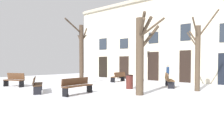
% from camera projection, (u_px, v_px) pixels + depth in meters
% --- Properties ---
extents(ground_plane, '(30.10, 30.10, 0.00)m').
position_uv_depth(ground_plane, '(98.00, 88.00, 13.11)').
color(ground_plane, white).
extents(building_facade, '(18.81, 0.60, 7.93)m').
position_uv_depth(building_facade, '(153.00, 38.00, 18.64)').
color(building_facade, beige).
rests_on(building_facade, ground).
extents(tree_right_of_center, '(1.12, 2.79, 4.94)m').
position_uv_depth(tree_right_of_center, '(81.00, 52.00, 15.98)').
color(tree_right_of_center, '#423326').
rests_on(tree_right_of_center, ground).
extents(tree_foreground, '(1.41, 1.94, 3.94)m').
position_uv_depth(tree_foreground, '(141.00, 52.00, 10.01)').
color(tree_foreground, '#4C3D2D').
rests_on(tree_foreground, ground).
extents(tree_center, '(1.77, 1.62, 4.65)m').
position_uv_depth(tree_center, '(198.00, 55.00, 11.49)').
color(tree_center, '#4C3D2D').
rests_on(tree_center, ground).
extents(streetlamp, '(0.30, 0.30, 3.68)m').
position_uv_depth(streetlamp, '(143.00, 56.00, 17.76)').
color(streetlamp, black).
rests_on(streetlamp, ground).
extents(litter_bin, '(0.47, 0.47, 0.89)m').
position_uv_depth(litter_bin, '(129.00, 82.00, 12.59)').
color(litter_bin, '#4C1E19').
rests_on(litter_bin, ground).
extents(bench_back_to_back_right, '(1.87, 1.40, 0.85)m').
position_uv_depth(bench_back_to_back_right, '(37.00, 84.00, 11.04)').
color(bench_back_to_back_right, '#3D2819').
rests_on(bench_back_to_back_right, ground).
extents(bench_by_litter_bin, '(0.68, 1.80, 0.84)m').
position_uv_depth(bench_by_litter_bin, '(118.00, 77.00, 17.31)').
color(bench_by_litter_bin, '#51331E').
rests_on(bench_by_litter_bin, ground).
extents(bench_near_center_tree, '(0.58, 1.89, 0.86)m').
position_uv_depth(bench_near_center_tree, '(77.00, 86.00, 10.33)').
color(bench_near_center_tree, '#51331E').
rests_on(bench_near_center_tree, ground).
extents(bench_far_corner, '(1.34, 1.83, 0.96)m').
position_uv_depth(bench_far_corner, '(169.00, 80.00, 13.47)').
color(bench_far_corner, brown).
rests_on(bench_far_corner, ground).
extents(bench_near_lamp, '(1.65, 0.90, 0.94)m').
position_uv_depth(bench_near_lamp, '(14.00, 80.00, 13.69)').
color(bench_near_lamp, '#51331E').
rests_on(bench_near_lamp, ground).
extents(person_crossing_plaza, '(0.37, 0.44, 1.57)m').
position_uv_depth(person_crossing_plaza, '(168.00, 73.00, 15.06)').
color(person_crossing_plaza, black).
rests_on(person_crossing_plaza, ground).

